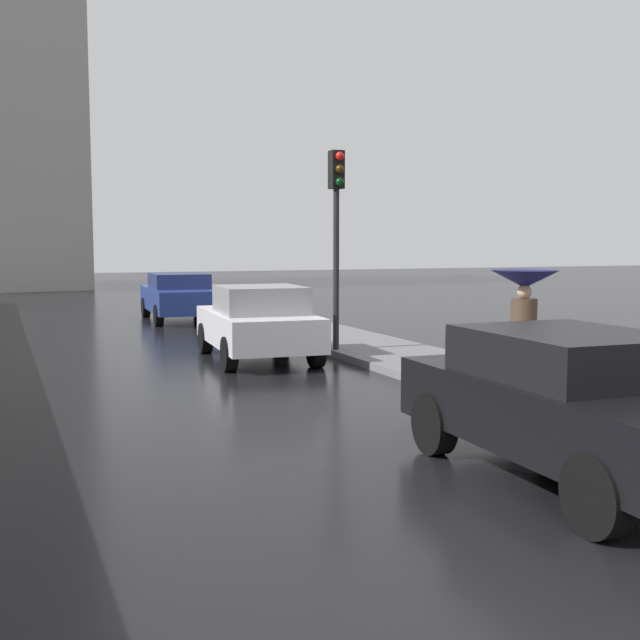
{
  "coord_description": "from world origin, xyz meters",
  "views": [
    {
      "loc": [
        -2.2,
        -2.3,
        2.29
      ],
      "look_at": [
        1.66,
        7.11,
        1.3
      ],
      "focal_mm": 44.48,
      "sensor_mm": 36.0,
      "label": 1
    }
  ],
  "objects_px": {
    "car_white_near_kerb": "(258,322)",
    "car_blue_behind_camera": "(179,296)",
    "traffic_light": "(337,212)",
    "pedestrian_with_umbrella_near": "(525,297)",
    "car_black_mid_road": "(575,402)"
  },
  "relations": [
    {
      "from": "car_white_near_kerb",
      "to": "pedestrian_with_umbrella_near",
      "type": "distance_m",
      "value": 5.88
    },
    {
      "from": "car_white_near_kerb",
      "to": "car_blue_behind_camera",
      "type": "xyz_separation_m",
      "value": [
        0.3,
        8.5,
        -0.02
      ]
    },
    {
      "from": "pedestrian_with_umbrella_near",
      "to": "car_black_mid_road",
      "type": "bearing_deg",
      "value": 72.94
    },
    {
      "from": "traffic_light",
      "to": "car_white_near_kerb",
      "type": "bearing_deg",
      "value": 176.52
    },
    {
      "from": "car_black_mid_road",
      "to": "pedestrian_with_umbrella_near",
      "type": "relative_size",
      "value": 2.28
    },
    {
      "from": "pedestrian_with_umbrella_near",
      "to": "traffic_light",
      "type": "relative_size",
      "value": 0.44
    },
    {
      "from": "car_white_near_kerb",
      "to": "car_black_mid_road",
      "type": "height_order",
      "value": "car_white_near_kerb"
    },
    {
      "from": "car_blue_behind_camera",
      "to": "traffic_light",
      "type": "distance_m",
      "value": 8.97
    },
    {
      "from": "car_white_near_kerb",
      "to": "pedestrian_with_umbrella_near",
      "type": "height_order",
      "value": "pedestrian_with_umbrella_near"
    },
    {
      "from": "car_white_near_kerb",
      "to": "pedestrian_with_umbrella_near",
      "type": "relative_size",
      "value": 2.23
    },
    {
      "from": "car_blue_behind_camera",
      "to": "pedestrian_with_umbrella_near",
      "type": "bearing_deg",
      "value": -79.04
    },
    {
      "from": "car_white_near_kerb",
      "to": "car_blue_behind_camera",
      "type": "distance_m",
      "value": 8.51
    },
    {
      "from": "car_white_near_kerb",
      "to": "car_black_mid_road",
      "type": "xyz_separation_m",
      "value": [
        0.43,
        -8.63,
        0.02
      ]
    },
    {
      "from": "car_white_near_kerb",
      "to": "traffic_light",
      "type": "relative_size",
      "value": 0.99
    },
    {
      "from": "car_black_mid_road",
      "to": "traffic_light",
      "type": "relative_size",
      "value": 1.01
    }
  ]
}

